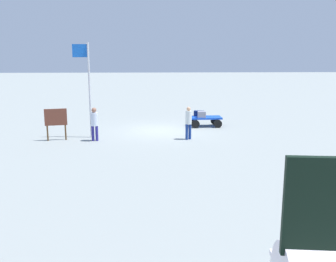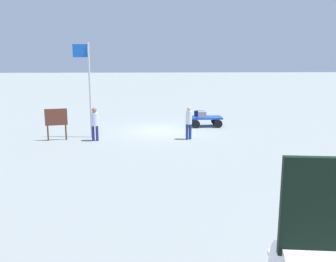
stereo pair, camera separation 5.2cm
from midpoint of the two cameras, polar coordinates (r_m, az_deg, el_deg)
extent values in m
plane|color=gray|center=(21.62, -1.26, 0.03)|extent=(120.00, 120.00, 0.00)
cube|color=blue|center=(22.91, 5.55, 2.01)|extent=(1.93, 1.03, 0.10)
cube|color=blue|center=(22.78, 3.31, 1.99)|extent=(0.11, 0.92, 0.10)
cylinder|color=black|center=(22.37, 4.07, 1.04)|extent=(0.49, 0.14, 0.48)
cylinder|color=black|center=(23.35, 3.72, 1.50)|extent=(0.49, 0.14, 0.48)
cylinder|color=black|center=(22.60, 7.41, 1.08)|extent=(0.49, 0.14, 0.48)
cylinder|color=black|center=(23.57, 6.93, 1.54)|extent=(0.49, 0.14, 0.48)
cube|color=#0F204F|center=(23.07, 4.60, 2.63)|extent=(0.66, 0.45, 0.32)
cube|color=gray|center=(22.59, 5.00, 2.48)|extent=(0.52, 0.42, 0.37)
cylinder|color=navy|center=(19.53, 3.22, -0.07)|extent=(0.14, 0.14, 0.80)
cylinder|color=navy|center=(19.41, 2.76, -0.14)|extent=(0.14, 0.14, 0.80)
cylinder|color=silver|center=(19.33, 3.01, 2.04)|extent=(0.44, 0.44, 0.68)
sphere|color=tan|center=(19.26, 3.03, 3.33)|extent=(0.21, 0.21, 0.21)
cylinder|color=navy|center=(19.47, -10.68, -0.34)|extent=(0.14, 0.14, 0.78)
cylinder|color=navy|center=(19.51, -11.26, -0.33)|extent=(0.14, 0.14, 0.78)
cylinder|color=silver|center=(19.35, -11.05, 1.76)|extent=(0.39, 0.39, 0.67)
sphere|color=#94614B|center=(19.28, -11.11, 3.09)|extent=(0.25, 0.25, 0.25)
cube|color=black|center=(5.16, 21.51, -10.59)|extent=(0.91, 0.20, 1.30)
cylinder|color=silver|center=(20.04, -11.72, 5.91)|extent=(0.10, 0.10, 4.88)
cube|color=blue|center=(20.01, -13.16, 11.63)|extent=(0.73, 0.11, 0.65)
cylinder|color=#4C3319|center=(20.05, -15.15, -0.20)|extent=(0.08, 0.08, 0.77)
cylinder|color=#4C3319|center=(20.09, -17.65, -0.33)|extent=(0.08, 0.08, 0.77)
cube|color=brown|center=(19.91, -16.53, 2.01)|extent=(1.09, 0.29, 0.84)
camera|label=1|loc=(0.03, -90.10, -0.02)|focal=40.72mm
camera|label=2|loc=(0.03, 89.90, 0.02)|focal=40.72mm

